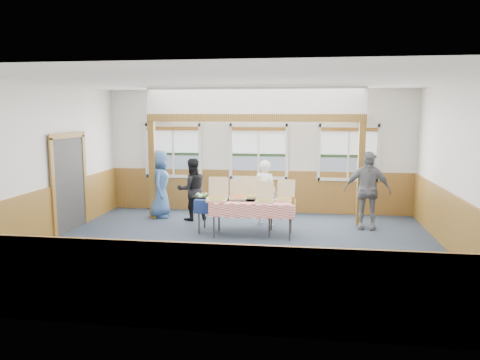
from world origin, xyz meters
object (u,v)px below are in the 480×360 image
object	(u,v)px
table_right	(253,204)
man_blue	(159,184)
table_left	(236,201)
person_grey	(367,190)
woman_white	(265,193)
woman_black	(192,189)

from	to	relation	value
table_right	man_blue	distance (m)	2.94
table_left	man_blue	xyz separation A→B (m)	(-2.13, 1.21, 0.15)
person_grey	table_left	bearing A→B (deg)	-160.00
woman_white	person_grey	xyz separation A→B (m)	(2.31, -0.06, 0.12)
woman_white	man_blue	world-z (taller)	man_blue
table_left	person_grey	xyz separation A→B (m)	(2.88, 0.73, 0.19)
table_right	person_grey	bearing A→B (deg)	43.08
table_right	table_left	bearing A→B (deg)	169.60
woman_white	person_grey	world-z (taller)	person_grey
table_left	person_grey	size ratio (longest dim) A/B	1.06
table_right	man_blue	bearing A→B (deg)	171.26
person_grey	man_blue	bearing A→B (deg)	-179.79
table_right	woman_white	bearing A→B (deg)	102.68
woman_black	person_grey	size ratio (longest dim) A/B	0.86
woman_black	table_left	bearing A→B (deg)	110.80
table_left	person_grey	bearing A→B (deg)	38.56
table_left	man_blue	distance (m)	2.46
table_right	woman_white	size ratio (longest dim) A/B	1.26
man_blue	person_grey	bearing A→B (deg)	-107.12
table_right	woman_black	bearing A→B (deg)	163.63
table_right	man_blue	world-z (taller)	man_blue
woman_white	woman_black	bearing A→B (deg)	11.96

